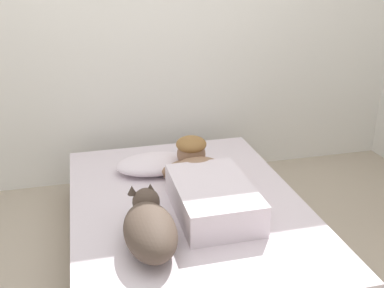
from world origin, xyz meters
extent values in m
plane|color=tan|center=(0.00, 0.00, 0.00)|extent=(12.31, 12.31, 0.00)
cube|color=silver|center=(0.00, 1.35, 1.25)|extent=(4.15, 0.10, 2.50)
cube|color=#726051|center=(-0.02, 0.16, 0.08)|extent=(1.40, 1.90, 0.15)
cube|color=silver|center=(-0.02, 0.16, 0.25)|extent=(1.36, 1.85, 0.20)
ellipsoid|color=silver|center=(-0.13, 0.63, 0.41)|extent=(0.52, 0.32, 0.11)
cube|color=silver|center=(0.10, 0.02, 0.45)|extent=(0.42, 0.64, 0.18)
ellipsoid|color=#8C664C|center=(0.10, 0.36, 0.47)|extent=(0.32, 0.20, 0.16)
sphere|color=#8C664C|center=(0.10, 0.52, 0.51)|extent=(0.19, 0.19, 0.19)
ellipsoid|color=olive|center=(0.10, 0.52, 0.58)|extent=(0.20, 0.20, 0.10)
cylinder|color=#8C664C|center=(0.00, 0.50, 0.44)|extent=(0.23, 0.07, 0.14)
cylinder|color=#8C664C|center=(0.20, 0.50, 0.44)|extent=(0.23, 0.07, 0.14)
ellipsoid|color=#4C3D33|center=(-0.30, -0.24, 0.46)|extent=(0.26, 0.48, 0.20)
sphere|color=#4C3D33|center=(-0.28, 0.02, 0.48)|extent=(0.15, 0.15, 0.15)
cone|color=#3D3028|center=(-0.35, 0.04, 0.55)|extent=(0.05, 0.05, 0.05)
cone|color=#3D3028|center=(-0.25, 0.04, 0.55)|extent=(0.05, 0.05, 0.05)
cylinder|color=#D84C47|center=(0.06, 0.46, 0.39)|extent=(0.09, 0.09, 0.07)
torus|color=#D84C47|center=(0.12, 0.46, 0.39)|extent=(0.05, 0.01, 0.05)
cube|color=black|center=(-0.25, 0.16, 0.36)|extent=(0.07, 0.14, 0.01)
camera|label=1|loc=(-0.56, -2.11, 1.69)|focal=42.05mm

